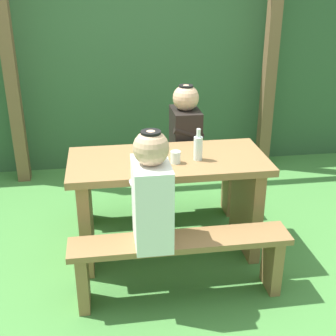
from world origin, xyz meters
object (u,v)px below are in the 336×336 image
at_px(bench_far, 159,184).
at_px(drinking_glass, 176,157).
at_px(picnic_table, 168,190).
at_px(person_black_coat, 185,132).
at_px(person_white_shirt, 152,193).
at_px(bench_near, 180,255).
at_px(bottle_left, 198,147).

distance_m(bench_far, drinking_glass, 0.80).
height_order(picnic_table, drinking_glass, drinking_glass).
xyz_separation_m(picnic_table, person_black_coat, (0.22, 0.53, 0.25)).
bearing_deg(drinking_glass, bench_far, 93.54).
bearing_deg(picnic_table, person_white_shirt, -108.34).
bearing_deg(bench_near, bottle_left, 67.16).
bearing_deg(person_black_coat, bench_far, 179.15).
height_order(bench_near, person_black_coat, person_black_coat).
bearing_deg(drinking_glass, picnic_table, 113.19).
bearing_deg(bench_far, bench_near, -90.00).
bearing_deg(bench_far, person_white_shirt, -99.38).
bearing_deg(person_white_shirt, bottle_left, 51.51).
bearing_deg(person_white_shirt, picnic_table, 71.66).
distance_m(picnic_table, bench_near, 0.57).
bearing_deg(person_white_shirt, bench_near, -1.07).
distance_m(bench_far, person_black_coat, 0.51).
relative_size(picnic_table, person_white_shirt, 1.95).
height_order(picnic_table, bottle_left, bottle_left).
distance_m(picnic_table, drinking_glass, 0.31).
xyz_separation_m(person_white_shirt, person_black_coat, (0.40, 1.07, 0.00)).
distance_m(drinking_glass, bottle_left, 0.17).
bearing_deg(bench_far, bottle_left, -71.21).
height_order(bench_far, drinking_glass, drinking_glass).
xyz_separation_m(picnic_table, drinking_glass, (0.04, -0.09, 0.29)).
relative_size(bench_near, drinking_glass, 16.72).
distance_m(person_black_coat, drinking_glass, 0.65).
distance_m(person_white_shirt, drinking_glass, 0.49).
relative_size(bench_near, bottle_left, 6.21).
bearing_deg(bottle_left, picnic_table, 164.24).
bearing_deg(bench_far, picnic_table, -90.00).
height_order(person_white_shirt, drinking_glass, person_white_shirt).
height_order(picnic_table, bench_far, picnic_table).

